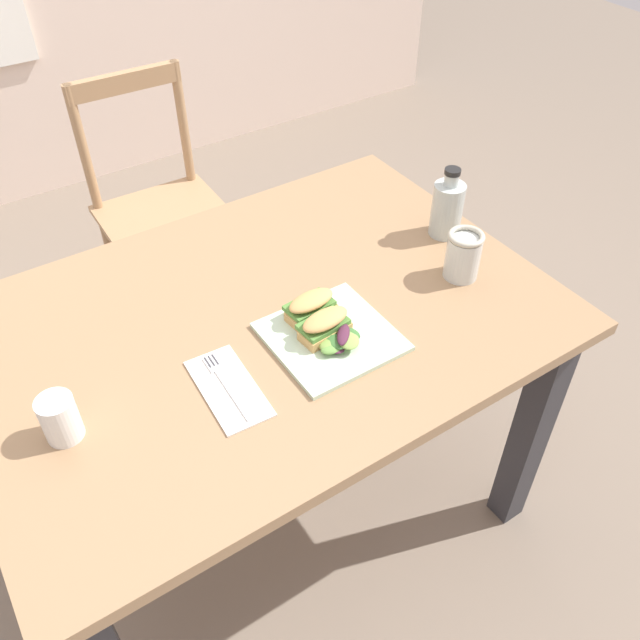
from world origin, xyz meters
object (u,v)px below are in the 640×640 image
object	(u,v)px
plate_lunch	(331,337)
mason_jar_iced_tea	(463,257)
fork_on_napkin	(224,381)
sandwich_half_front	(325,325)
bottle_cold_brew	(447,211)
chair_wooden_far	(162,211)
sandwich_half_back	(311,306)
dining_table	(267,358)
cup_extra_side	(60,418)

from	to	relation	value
plate_lunch	mason_jar_iced_tea	world-z (taller)	mason_jar_iced_tea
plate_lunch	fork_on_napkin	bearing A→B (deg)	177.58
sandwich_half_front	fork_on_napkin	xyz separation A→B (m)	(-0.23, 0.00, -0.03)
fork_on_napkin	bottle_cold_brew	distance (m)	0.69
chair_wooden_far	sandwich_half_back	distance (m)	1.05
chair_wooden_far	dining_table	bearing A→B (deg)	-97.44
sandwich_half_back	cup_extra_side	bearing A→B (deg)	-178.36
chair_wooden_far	bottle_cold_brew	distance (m)	1.06
chair_wooden_far	mason_jar_iced_tea	xyz separation A→B (m)	(0.32, -1.06, 0.34)
sandwich_half_front	fork_on_napkin	world-z (taller)	sandwich_half_front
fork_on_napkin	cup_extra_side	world-z (taller)	cup_extra_side
bottle_cold_brew	plate_lunch	bearing A→B (deg)	-160.42
sandwich_half_back	bottle_cold_brew	distance (m)	0.45
fork_on_napkin	cup_extra_side	distance (m)	0.30
plate_lunch	bottle_cold_brew	size ratio (longest dim) A/B	1.38
sandwich_half_front	sandwich_half_back	xyz separation A→B (m)	(0.01, 0.06, 0.00)
sandwich_half_front	cup_extra_side	distance (m)	0.52
chair_wooden_far	bottle_cold_brew	xyz separation A→B (m)	(0.40, -0.91, 0.35)
chair_wooden_far	bottle_cold_brew	world-z (taller)	bottle_cold_brew
sandwich_half_back	fork_on_napkin	distance (m)	0.24
fork_on_napkin	bottle_cold_brew	bearing A→B (deg)	12.20
mason_jar_iced_tea	cup_extra_side	xyz separation A→B (m)	(-0.88, 0.04, -0.01)
bottle_cold_brew	mason_jar_iced_tea	size ratio (longest dim) A/B	1.55
fork_on_napkin	mason_jar_iced_tea	size ratio (longest dim) A/B	1.65
bottle_cold_brew	sandwich_half_front	bearing A→B (deg)	-161.53
dining_table	sandwich_half_front	size ratio (longest dim) A/B	11.08
cup_extra_side	chair_wooden_far	bearing A→B (deg)	60.74
fork_on_napkin	bottle_cold_brew	world-z (taller)	bottle_cold_brew
plate_lunch	mason_jar_iced_tea	distance (m)	0.36
dining_table	cup_extra_side	xyz separation A→B (m)	(-0.45, -0.08, 0.17)
cup_extra_side	plate_lunch	bearing A→B (deg)	-5.85
fork_on_napkin	mason_jar_iced_tea	xyz separation A→B (m)	(0.59, 0.00, 0.05)
dining_table	fork_on_napkin	bearing A→B (deg)	-141.10
fork_on_napkin	bottle_cold_brew	size ratio (longest dim) A/B	1.06
fork_on_napkin	plate_lunch	bearing A→B (deg)	-2.42
fork_on_napkin	sandwich_half_front	bearing A→B (deg)	-1.05
plate_lunch	sandwich_half_front	bearing A→B (deg)	152.11
sandwich_half_back	cup_extra_side	xyz separation A→B (m)	(-0.52, -0.01, 0.01)
chair_wooden_far	fork_on_napkin	distance (m)	1.13
sandwich_half_back	mason_jar_iced_tea	distance (m)	0.37
chair_wooden_far	cup_extra_side	xyz separation A→B (m)	(-0.57, -1.01, 0.34)
plate_lunch	cup_extra_side	size ratio (longest dim) A/B	2.69
dining_table	chair_wooden_far	distance (m)	0.95
chair_wooden_far	sandwich_half_back	world-z (taller)	chair_wooden_far
sandwich_half_back	cup_extra_side	world-z (taller)	cup_extra_side
mason_jar_iced_tea	dining_table	bearing A→B (deg)	163.91
dining_table	cup_extra_side	bearing A→B (deg)	-169.50
chair_wooden_far	plate_lunch	xyz separation A→B (m)	(-0.04, -1.07, 0.30)
mason_jar_iced_tea	sandwich_half_front	bearing A→B (deg)	-179.32
dining_table	cup_extra_side	distance (m)	0.49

